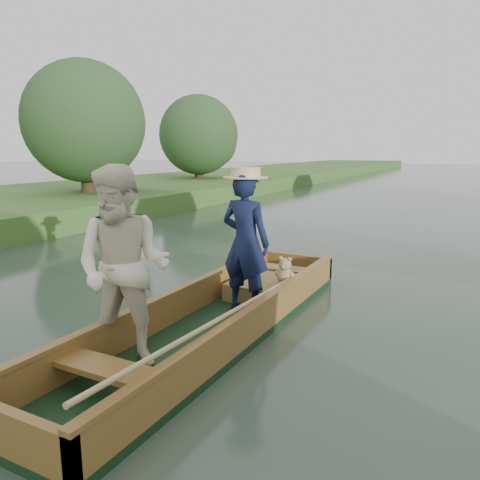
% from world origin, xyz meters
% --- Properties ---
extents(ground, '(120.00, 120.00, 0.00)m').
position_xyz_m(ground, '(0.00, 0.00, 0.00)').
color(ground, '#283D30').
rests_on(ground, ground).
extents(trees_far, '(22.95, 16.48, 4.69)m').
position_xyz_m(trees_far, '(-1.15, 9.55, 2.58)').
color(trees_far, '#47331E').
rests_on(trees_far, ground).
extents(punt, '(1.33, 5.00, 1.87)m').
position_xyz_m(punt, '(-0.09, -0.26, 0.65)').
color(punt, black).
rests_on(punt, ground).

